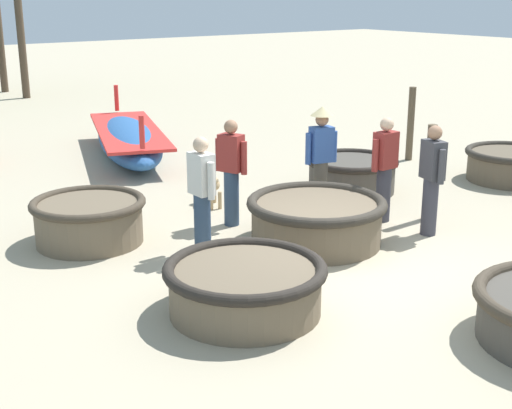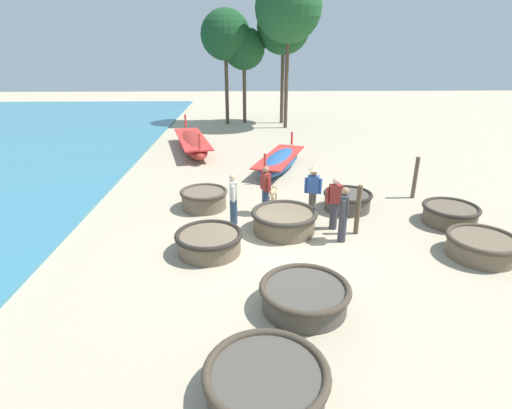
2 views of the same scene
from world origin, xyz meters
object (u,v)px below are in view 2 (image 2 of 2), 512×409
(coracle_far_right, at_px, (347,200))
(long_boat_blue_hull, at_px, (192,143))
(fisherman_by_coracle, at_px, (344,213))
(fisherman_hauling, at_px, (335,202))
(mooring_post_mid_beach, at_px, (358,210))
(fisherman_crouching, at_px, (233,198))
(fisherman_standing_right, at_px, (313,188))
(coracle_tilted, at_px, (209,241))
(coracle_beside_post, at_px, (450,214))
(tree_tall_back, at_px, (288,8))
(dog, at_px, (273,192))
(coracle_far_left, at_px, (266,381))
(coracle_center, at_px, (305,295))
(fisherman_with_hat, at_px, (266,189))
(mooring_post_inland, at_px, (415,178))
(tree_rightmost, at_px, (244,49))
(long_boat_green_hull, at_px, (280,161))
(tree_left_mid, at_px, (284,27))
(coracle_front_left, at_px, (482,245))
(tree_leftmost, at_px, (225,35))
(coracle_weathered, at_px, (284,220))
(coracle_upturned, at_px, (204,198))

(coracle_far_right, distance_m, long_boat_blue_hull, 10.07)
(fisherman_by_coracle, bearing_deg, coracle_far_right, 73.01)
(fisherman_hauling, xyz_separation_m, mooring_post_mid_beach, (0.59, -0.35, -0.11))
(fisherman_by_coracle, xyz_separation_m, fisherman_crouching, (-2.99, 1.25, 0.00))
(fisherman_standing_right, bearing_deg, coracle_tilted, -143.75)
(coracle_beside_post, xyz_separation_m, fisherman_standing_right, (-4.09, 0.59, 0.64))
(mooring_post_mid_beach, xyz_separation_m, tree_tall_back, (-0.51, 16.06, 6.41))
(fisherman_hauling, xyz_separation_m, dog, (-1.62, 2.19, -0.46))
(coracle_tilted, height_order, coracle_far_left, coracle_tilted)
(coracle_far_right, distance_m, coracle_tilted, 5.14)
(coracle_center, xyz_separation_m, long_boat_blue_hull, (-3.90, 13.33, 0.12))
(coracle_far_right, xyz_separation_m, fisherman_with_hat, (-2.70, -0.28, 0.51))
(long_boat_blue_hull, height_order, tree_tall_back, tree_tall_back)
(coracle_far_right, distance_m, mooring_post_inland, 2.82)
(mooring_post_mid_beach, xyz_separation_m, tree_rightmost, (-3.19, 17.96, 4.13))
(long_boat_green_hull, height_order, dog, long_boat_green_hull)
(tree_left_mid, bearing_deg, fisherman_by_coracle, -89.73)
(coracle_center, height_order, fisherman_with_hat, fisherman_with_hat)
(coracle_beside_post, bearing_deg, mooring_post_mid_beach, -168.26)
(coracle_far_left, bearing_deg, coracle_front_left, 36.69)
(fisherman_hauling, relative_size, tree_leftmost, 0.21)
(fisherman_with_hat, height_order, tree_left_mid, tree_left_mid)
(fisherman_by_coracle, height_order, fisherman_with_hat, same)
(coracle_far_left, relative_size, fisherman_crouching, 1.24)
(coracle_weathered, bearing_deg, mooring_post_mid_beach, -5.54)
(fisherman_by_coracle, distance_m, mooring_post_mid_beach, 0.72)
(coracle_center, distance_m, fisherman_standing_right, 4.80)
(coracle_far_right, relative_size, coracle_beside_post, 0.96)
(coracle_far_right, xyz_separation_m, long_boat_green_hull, (-1.84, 4.73, 0.03))
(coracle_weathered, relative_size, mooring_post_inland, 1.28)
(coracle_weathered, bearing_deg, coracle_front_left, -18.41)
(long_boat_green_hull, bearing_deg, coracle_far_left, -95.58)
(coracle_upturned, bearing_deg, tree_tall_back, 73.97)
(coracle_tilted, relative_size, tree_tall_back, 0.19)
(fisherman_by_coracle, distance_m, tree_leftmost, 19.18)
(coracle_tilted, bearing_deg, long_boat_green_hull, 72.09)
(coracle_weathered, distance_m, coracle_far_left, 5.91)
(coracle_weathered, height_order, coracle_far_left, coracle_weathered)
(coracle_far_right, bearing_deg, fisherman_crouching, -164.11)
(fisherman_standing_right, bearing_deg, fisherman_with_hat, 167.01)
(mooring_post_inland, height_order, tree_tall_back, tree_tall_back)
(fisherman_by_coracle, bearing_deg, tree_left_mid, 90.27)
(coracle_upturned, bearing_deg, coracle_center, -65.11)
(mooring_post_inland, relative_size, tree_leftmost, 0.20)
(coracle_far_right, xyz_separation_m, coracle_weathered, (-2.23, -1.63, 0.03))
(coracle_front_left, relative_size, long_boat_blue_hull, 0.29)
(coracle_far_left, bearing_deg, coracle_center, 67.90)
(fisherman_by_coracle, distance_m, fisherman_with_hat, 2.84)
(coracle_far_left, bearing_deg, long_boat_green_hull, 84.42)
(fisherman_with_hat, height_order, dog, fisherman_with_hat)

